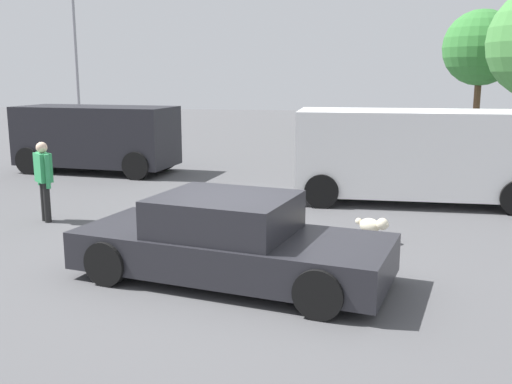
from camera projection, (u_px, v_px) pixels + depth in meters
name	position (u px, v px, depth m)	size (l,w,h in m)	color
ground_plane	(230.00, 278.00, 8.57)	(80.00, 80.00, 0.00)	#515154
sedan_foreground	(230.00, 242.00, 8.38)	(4.76, 2.67, 1.24)	#232328
dog	(373.00, 226.00, 10.37)	(0.58, 0.46, 0.46)	beige
van_white	(415.00, 153.00, 13.42)	(5.32, 2.20, 2.11)	white
suv_dark	(97.00, 136.00, 17.61)	(4.88, 2.48, 1.98)	black
pedestrian	(44.00, 175.00, 11.65)	(0.46, 0.44, 1.61)	black
light_post_near	(75.00, 35.00, 27.60)	(0.44, 0.44, 7.04)	gray
tree_back_right	(481.00, 48.00, 27.70)	(3.55, 3.55, 5.92)	brown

